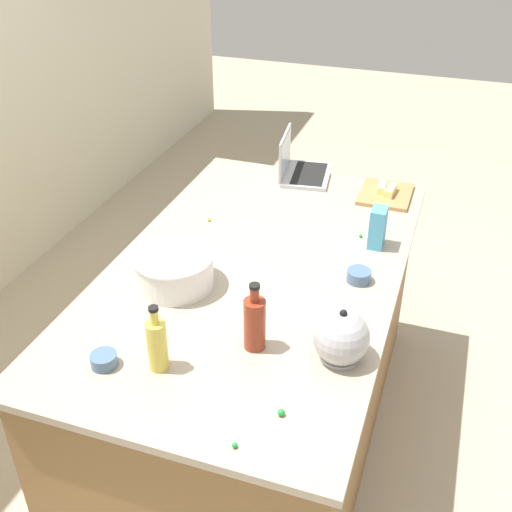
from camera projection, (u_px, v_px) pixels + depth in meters
ground_plane at (256, 429)px, 2.93m from camera, size 12.00×12.00×0.00m
island_counter at (256, 355)px, 2.69m from camera, size 1.86×1.09×0.90m
laptop at (300, 168)px, 3.12m from camera, size 0.34×0.27×0.22m
mixing_bowl_large at (174, 269)px, 2.31m from camera, size 0.30×0.30×0.13m
bottle_soy at (255, 322)px, 2.00m from camera, size 0.07×0.07×0.24m
bottle_oil at (157, 344)px, 1.92m from camera, size 0.06×0.06×0.23m
kettle at (341, 337)px, 1.97m from camera, size 0.21×0.18×0.20m
cutting_board at (385, 194)px, 2.96m from camera, size 0.28×0.23×0.02m
butter_stick_left at (391, 190)px, 2.93m from camera, size 0.11×0.05×0.04m
butter_stick_right at (382, 187)px, 2.97m from camera, size 0.11×0.05×0.04m
ramekin_small at (104, 360)px, 1.96m from camera, size 0.08×0.08×0.04m
ramekin_medium at (359, 276)px, 2.36m from camera, size 0.09×0.09×0.05m
candy_bag at (378, 227)px, 2.54m from camera, size 0.09×0.06×0.17m
candy_0 at (209, 220)px, 2.75m from camera, size 0.01×0.01×0.01m
candy_1 at (281, 413)px, 1.79m from camera, size 0.02×0.02×0.02m
candy_2 at (154, 331)px, 2.10m from camera, size 0.02×0.02×0.02m
candy_3 at (361, 236)px, 2.64m from camera, size 0.01×0.01×0.01m
candy_4 at (235, 445)px, 1.70m from camera, size 0.02×0.02×0.02m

